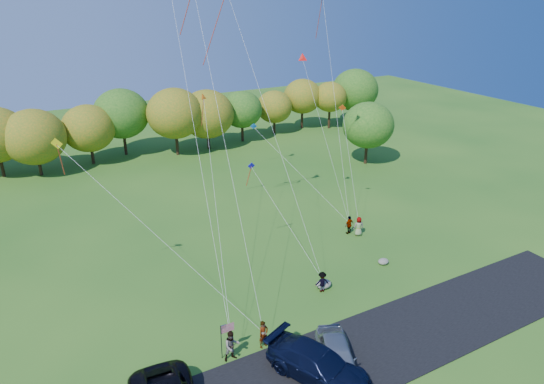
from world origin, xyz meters
The scene contains 13 objects.
ground centered at (0.00, 0.00, 0.00)m, with size 140.00×140.00×0.00m, color #265C1A.
asphalt_lane centered at (0.00, -4.00, 0.03)m, with size 44.00×6.00×0.06m, color black.
treeline centered at (3.46, 36.54, 4.83)m, with size 75.21×27.83×8.52m.
minivan_navy centered at (-0.54, -4.37, 0.93)m, with size 2.44×6.01×1.74m, color black.
minivan_silver centered at (0.78, -4.25, 0.86)m, with size 1.90×4.72×1.61m, color #95989E.
flyer_a centered at (-1.92, -0.71, 0.88)m, with size 0.64×0.42×1.76m, color #4C4C59.
flyer_b centered at (-3.99, -0.80, 0.95)m, with size 0.92×0.72×1.90m, color #4C4C59.
flyer_c centered at (4.27, 2.32, 0.77)m, with size 0.99×0.57×1.53m, color #4C4C59.
flyer_d centered at (11.20, 8.38, 0.83)m, with size 0.97×0.40×1.65m, color #4C4C59.
flyer_e centered at (11.71, 7.73, 0.84)m, with size 0.82×0.54×1.69m, color #4C4C59.
flag_assembly centered at (-4.22, -0.43, 1.68)m, with size 0.84×0.54×2.26m.
boulder_near centered at (4.65, 2.63, 0.29)m, with size 1.14×0.90×0.57m, color gray.
boulder_far centered at (10.46, 3.05, 0.22)m, with size 0.85×0.71×0.44m, color gray.
Camera 1 is at (-12.48, -20.94, 19.53)m, focal length 32.00 mm.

